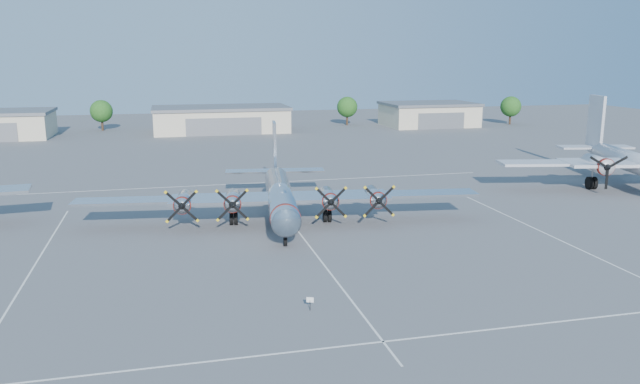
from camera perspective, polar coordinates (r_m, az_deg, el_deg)
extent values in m
plane|color=#545457|center=(56.72, -1.67, -4.06)|extent=(260.00, 260.00, 0.00)
cube|color=silver|center=(51.88, -25.06, -6.84)|extent=(0.15, 40.00, 0.01)
cube|color=silver|center=(52.06, -0.50, -5.56)|extent=(0.15, 40.00, 0.01)
cube|color=silver|center=(60.80, 20.15, -3.69)|extent=(0.15, 40.00, 0.01)
cube|color=silver|center=(36.89, 5.79, -13.46)|extent=(60.00, 0.15, 0.01)
cube|color=silver|center=(80.63, -5.44, 0.85)|extent=(60.00, 0.15, 0.01)
cube|color=beige|center=(136.36, -9.05, 6.48)|extent=(28.00, 14.00, 4.80)
cube|color=slate|center=(136.12, -9.08, 7.61)|extent=(28.60, 14.60, 0.60)
cube|color=slate|center=(129.44, -8.76, 5.91)|extent=(15.40, 0.20, 3.60)
cube|color=beige|center=(148.31, 9.89, 6.91)|extent=(20.00, 14.00, 4.80)
cube|color=slate|center=(148.08, 9.93, 7.95)|extent=(20.60, 14.60, 0.60)
cube|color=slate|center=(141.97, 11.03, 6.39)|extent=(11.00, 0.20, 3.60)
cylinder|color=#382619|center=(144.58, -19.28, 5.87)|extent=(0.50, 0.50, 2.80)
sphere|color=#1E4914|center=(144.32, -19.36, 6.99)|extent=(4.80, 4.80, 4.80)
cylinder|color=#382619|center=(147.87, 2.49, 6.68)|extent=(0.50, 0.50, 2.80)
sphere|color=#1E4914|center=(147.62, 2.50, 7.78)|extent=(4.80, 4.80, 4.80)
cylinder|color=#382619|center=(155.77, 16.98, 6.45)|extent=(0.50, 0.50, 2.80)
sphere|color=#1E4914|center=(155.53, 17.04, 7.49)|extent=(4.80, 4.80, 4.80)
cylinder|color=black|center=(40.67, -0.91, -10.33)|extent=(0.05, 0.05, 0.68)
cube|color=white|center=(40.52, -0.91, -9.83)|extent=(0.45, 0.20, 0.34)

